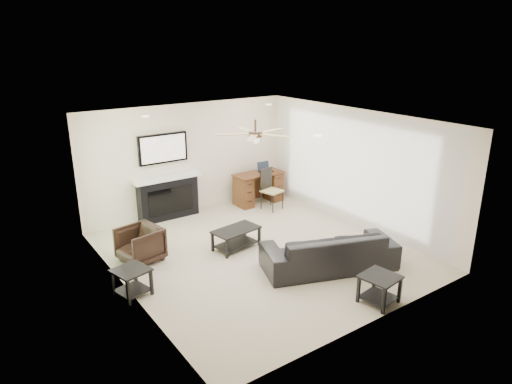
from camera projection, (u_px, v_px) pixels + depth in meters
room_shell at (265, 164)px, 8.24m from camera, size 5.50×5.54×2.52m
sofa at (329, 250)px, 7.93m from camera, size 2.48×1.64×0.67m
armchair at (140, 244)px, 8.19m from camera, size 0.83×0.81×0.64m
coffee_table at (236, 239)px, 8.72m from camera, size 0.96×0.63×0.40m
end_table_near at (379, 289)px, 6.91m from camera, size 0.59×0.59×0.45m
end_table_left at (132, 282)px, 7.11m from camera, size 0.61×0.61×0.45m
fireplace_unit at (167, 177)px, 9.98m from camera, size 1.52×0.34×1.91m
desk at (258, 188)px, 11.13m from camera, size 1.22×0.56×0.76m
desk_chair at (272, 190)px, 10.66m from camera, size 0.51×0.52×0.97m
laptop at (266, 167)px, 11.06m from camera, size 0.33×0.24×0.23m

